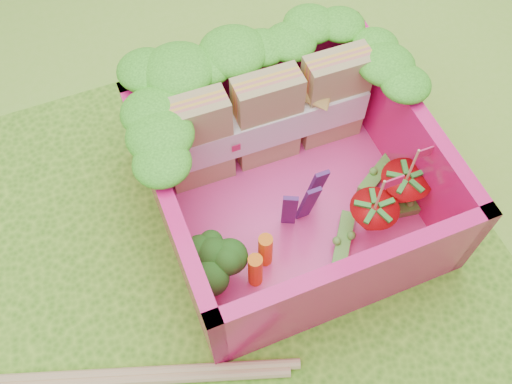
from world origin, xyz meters
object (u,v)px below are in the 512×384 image
Objects in this scene: sandwich_stack at (268,120)px; broccoli at (213,262)px; strawberry_right at (401,191)px; bento_box at (292,177)px; chopsticks at (43,381)px; strawberry_left at (371,219)px.

broccoli is (-0.51, -0.59, -0.09)m from sandwich_stack.
bento_box is at bearing 155.23° from strawberry_right.
broccoli is at bearing -131.09° from sandwich_stack.
chopsticks is (-1.88, -0.20, -0.16)m from strawberry_right.
bento_box is at bearing -91.04° from sandwich_stack.
bento_box is 0.43m from strawberry_left.
strawberry_left is at bearing -159.47° from strawberry_right.
bento_box is 0.56m from strawberry_right.
strawberry_right is at bearing 20.53° from strawberry_left.
strawberry_left reaches higher than chopsticks.
sandwich_stack is at bearing 88.96° from bento_box.
broccoli is 1.01m from strawberry_right.
strawberry_left is (0.29, -0.31, -0.10)m from bento_box.
strawberry_left is at bearing -3.35° from broccoli.
chopsticks is at bearing -169.54° from broccoli.
sandwich_stack is at bearing 28.35° from chopsticks.
sandwich_stack reaches higher than strawberry_left.
sandwich_stack reaches higher than bento_box.
broccoli is at bearing 10.46° from chopsticks.
broccoli is at bearing -178.09° from strawberry_right.
strawberry_left is at bearing -66.18° from sandwich_stack.
bento_box reaches higher than chopsticks.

